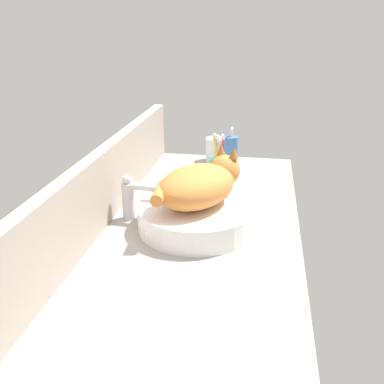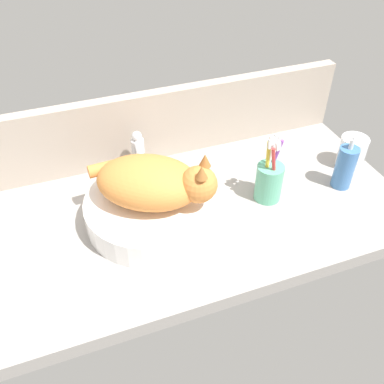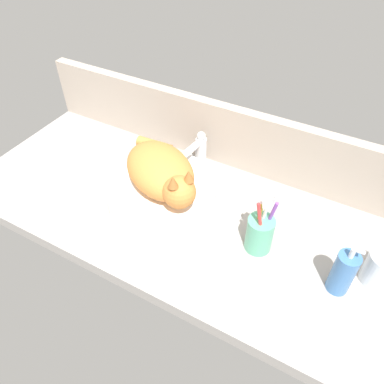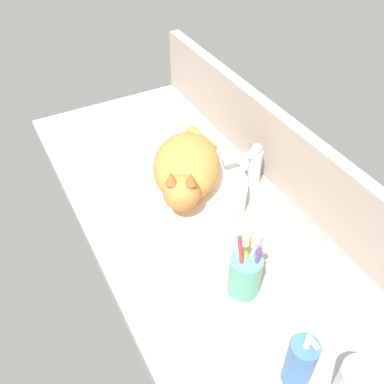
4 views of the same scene
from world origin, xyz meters
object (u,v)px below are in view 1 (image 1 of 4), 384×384
Objects in this scene: soap_dispenser at (231,152)px; toothbrush_cup at (218,171)px; water_glass at (215,150)px; cat at (201,184)px; faucet at (132,196)px; sink_basin at (198,217)px.

toothbrush_cup is at bearing 173.39° from soap_dispenser.
toothbrush_cup is 29.75cm from water_glass.
toothbrush_cup is at bearing -2.28° from cat.
water_glass is (58.67, -16.93, -3.15)cm from faucet.
toothbrush_cup is 2.01× the size of water_glass.
sink_basin is 53.44cm from soap_dispenser.
toothbrush_cup is (31.60, -1.84, 2.28)cm from sink_basin.
soap_dispenser is at bearing -25.15° from faucet.
faucet is at bearing 86.90° from cat.
cat is at bearing -93.10° from faucet.
toothbrush_cup reaches higher than water_glass.
faucet is (1.09, 20.18, -5.32)cm from cat.
water_glass is at bearing 8.63° from toothbrush_cup.
toothbrush_cup is at bearing -171.37° from water_glass.
soap_dispenser reaches higher than sink_basin.
sink_basin is 2.07× the size of soap_dispenser.
sink_basin is 20.06cm from faucet.
sink_basin is 2.38× the size of faucet.
cat is 52.49cm from soap_dispenser.
cat is 60.45cm from water_glass.
faucet is 1.46× the size of water_glass.
sink_basin is at bearing 176.66° from toothbrush_cup.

